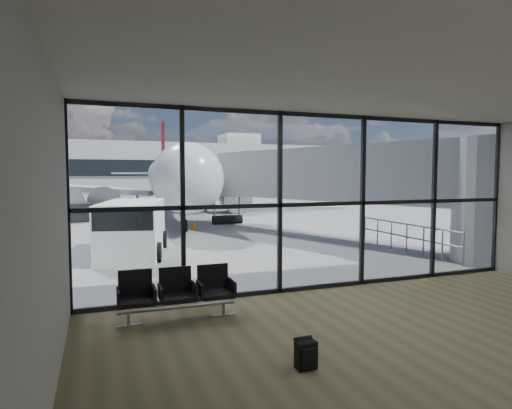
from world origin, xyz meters
TOP-DOWN VIEW (x-y plane):
  - ground at (0.00, 40.00)m, footprint 220.00×220.00m
  - lounge_shell at (0.00, -4.80)m, footprint 12.02×8.01m
  - glass_curtain_wall at (0.00, 0.00)m, footprint 12.10×0.12m
  - jet_bridge at (4.90, 7.07)m, footprint 8.00×16.50m
  - apron_railing at (5.60, 3.50)m, footprint 0.06×5.46m
  - far_terminal at (-0.59, 61.97)m, footprint 80.00×12.20m
  - tree_5 at (-15.00, 72.00)m, footprint 6.27×6.27m
  - seating_row at (-3.94, -1.03)m, footprint 2.35×0.68m
  - backpack at (-2.50, -4.01)m, footprint 0.32×0.29m
  - airliner at (0.20, 25.51)m, footprint 29.84×34.68m
  - service_van at (-4.25, 6.38)m, footprint 2.93×4.86m
  - belt_loader at (-6.76, 20.66)m, footprint 2.25×4.57m
  - traffic_cone_a at (-4.00, 10.07)m, footprint 0.38×0.38m
  - traffic_cone_b at (-0.55, 13.07)m, footprint 0.37×0.37m

SIDE VIEW (x-z plane):
  - ground at x=0.00m, z-range 0.00..0.00m
  - backpack at x=-2.50m, z-range -0.01..0.46m
  - traffic_cone_b at x=-0.55m, z-range -0.01..0.52m
  - traffic_cone_a at x=-4.00m, z-range -0.01..0.53m
  - seating_row at x=-3.94m, z-range 0.06..1.10m
  - belt_loader at x=-6.76m, z-range -0.33..1.68m
  - apron_railing at x=5.60m, z-range 0.16..1.27m
  - service_van at x=-4.25m, z-range 0.03..2.00m
  - glass_curtain_wall at x=0.00m, z-range 0.00..4.50m
  - lounge_shell at x=0.00m, z-range 0.40..4.91m
  - airliner at x=0.20m, z-range -1.75..7.20m
  - jet_bridge at x=4.90m, z-range 0.59..4.92m
  - far_terminal at x=-0.59m, z-range -1.29..9.71m
  - tree_5 at x=-15.00m, z-range 1.36..10.39m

